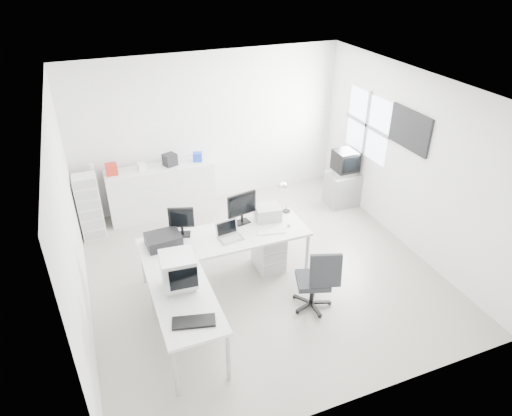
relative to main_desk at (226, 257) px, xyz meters
name	(u,v)px	position (x,y,z in m)	size (l,w,h in m)	color
floor	(261,270)	(0.54, -0.02, -0.38)	(5.00, 5.00, 0.01)	beige
ceiling	(262,89)	(0.54, -0.02, 2.42)	(5.00, 5.00, 0.01)	white
back_wall	(210,130)	(0.54, 2.48, 1.02)	(5.00, 0.02, 2.80)	silver
left_wall	(70,225)	(-1.96, -0.02, 1.02)	(0.02, 5.00, 2.80)	silver
right_wall	(410,162)	(3.04, -0.02, 1.02)	(0.02, 5.00, 2.80)	silver
window	(367,125)	(3.02, 1.18, 1.23)	(0.02, 1.20, 1.10)	white
wall_picture	(410,130)	(3.01, 0.08, 1.52)	(0.04, 0.90, 0.60)	black
main_desk	(226,257)	(0.00, 0.00, 0.00)	(2.40, 0.80, 0.75)	silver
side_desk	(188,323)	(-0.85, -1.10, 0.00)	(0.70, 1.40, 0.75)	silver
drawer_pedestal	(269,250)	(0.70, 0.05, -0.08)	(0.40, 0.50, 0.60)	silver
inkjet_printer	(163,240)	(-0.85, 0.10, 0.46)	(0.47, 0.36, 0.17)	black
lcd_monitor_small	(182,222)	(-0.55, 0.25, 0.60)	(0.36, 0.20, 0.45)	black
lcd_monitor_large	(242,209)	(0.35, 0.25, 0.61)	(0.46, 0.18, 0.48)	black
laptop	(230,232)	(0.05, -0.10, 0.49)	(0.33, 0.34, 0.22)	#B7B7BA
white_keyboard	(271,232)	(0.65, -0.15, 0.38)	(0.42, 0.13, 0.02)	silver
white_mouse	(289,225)	(0.95, -0.10, 0.40)	(0.06, 0.06, 0.06)	silver
laser_printer	(268,212)	(0.75, 0.22, 0.48)	(0.37, 0.32, 0.21)	#A2A2A2
desk_lamp	(287,197)	(1.10, 0.30, 0.63)	(0.17, 0.17, 0.52)	silver
crt_monitor	(178,271)	(-0.85, -0.85, 0.62)	(0.43, 0.43, 0.49)	#B7B7BA
black_keyboard	(194,322)	(-0.85, -1.50, 0.39)	(0.47, 0.19, 0.03)	black
office_chair	(313,278)	(0.90, -1.00, 0.11)	(0.56, 0.56, 0.97)	#292C2F
tv_cabinet	(342,189)	(2.76, 1.34, -0.06)	(0.58, 0.47, 0.63)	gray
crt_tv	(345,163)	(2.76, 1.34, 0.48)	(0.50, 0.48, 0.45)	black
sideboard	(162,191)	(-0.48, 2.22, 0.10)	(1.89, 0.47, 0.95)	silver
clutter_box_a	(111,169)	(-1.28, 2.22, 0.67)	(0.19, 0.17, 0.19)	red
clutter_box_b	(142,166)	(-0.78, 2.22, 0.63)	(0.13, 0.11, 0.13)	silver
clutter_box_c	(170,160)	(-0.28, 2.22, 0.68)	(0.21, 0.19, 0.21)	black
clutter_box_d	(198,157)	(0.22, 2.22, 0.65)	(0.16, 0.14, 0.16)	#1B3AC1
clutter_bottle	(93,170)	(-1.58, 2.26, 0.68)	(0.07, 0.07, 0.22)	silver
filing_cabinet	(90,207)	(-1.74, 1.97, 0.17)	(0.38, 0.45, 1.08)	silver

